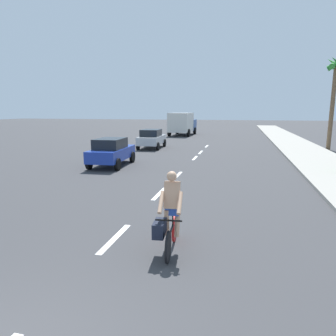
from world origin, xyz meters
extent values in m
plane|color=#38383A|center=(0.00, 20.00, 0.00)|extent=(160.00, 160.00, 0.00)
cube|color=#9E998E|center=(7.65, 22.00, 0.07)|extent=(3.60, 80.00, 0.14)
cube|color=white|center=(0.00, 4.33, 0.00)|extent=(0.16, 1.80, 0.01)
cube|color=white|center=(0.00, 8.53, 0.00)|extent=(0.16, 1.80, 0.01)
cube|color=white|center=(0.00, 11.87, 0.00)|extent=(0.16, 1.80, 0.01)
cube|color=white|center=(0.00, 17.49, 0.00)|extent=(0.16, 1.80, 0.01)
cube|color=white|center=(0.00, 20.35, 0.00)|extent=(0.16, 1.80, 0.01)
cube|color=white|center=(0.00, 24.38, 0.00)|extent=(0.16, 1.80, 0.01)
cylinder|color=black|center=(1.56, 3.50, 0.33)|extent=(0.11, 0.66, 0.66)
cylinder|color=red|center=(1.46, 4.54, 0.33)|extent=(0.11, 0.66, 0.66)
cube|color=black|center=(1.51, 4.02, 0.51)|extent=(0.12, 0.94, 0.04)
cylinder|color=black|center=(1.49, 4.23, 0.75)|extent=(0.03, 0.03, 0.48)
cube|color=black|center=(1.55, 3.58, 0.88)|extent=(0.56, 0.08, 0.03)
cube|color=tan|center=(1.50, 4.10, 1.28)|extent=(0.37, 0.34, 0.63)
sphere|color=tan|center=(1.51, 4.04, 1.71)|extent=(0.22, 0.22, 0.22)
cube|color=#2D51B7|center=(1.50, 4.15, 0.95)|extent=(0.34, 0.25, 0.28)
cube|color=black|center=(1.32, 3.71, 0.63)|extent=(0.29, 0.54, 0.32)
cylinder|color=tan|center=(1.62, 4.11, 0.63)|extent=(0.14, 0.32, 0.62)
cylinder|color=tan|center=(1.38, 4.09, 0.63)|extent=(0.13, 0.21, 0.63)
cylinder|color=tan|center=(1.72, 3.86, 1.18)|extent=(0.13, 0.49, 0.41)
cylinder|color=tan|center=(1.33, 3.82, 1.18)|extent=(0.13, 0.49, 0.41)
cube|color=#1E389E|center=(-4.19, 13.62, 0.69)|extent=(1.81, 3.90, 0.64)
cube|color=black|center=(-4.18, 13.43, 1.29)|extent=(1.52, 2.06, 0.56)
cylinder|color=black|center=(-5.06, 14.88, 0.32)|extent=(0.22, 0.65, 0.64)
cylinder|color=black|center=(-3.46, 14.96, 0.32)|extent=(0.22, 0.65, 0.64)
cylinder|color=black|center=(-4.92, 12.28, 0.32)|extent=(0.22, 0.65, 0.64)
cylinder|color=black|center=(-3.31, 12.37, 0.32)|extent=(0.22, 0.65, 0.64)
cube|color=#B7BABF|center=(-4.32, 21.97, 0.69)|extent=(1.81, 3.95, 0.64)
cube|color=black|center=(-4.31, 21.78, 1.29)|extent=(1.53, 2.08, 0.56)
cylinder|color=black|center=(-5.20, 23.25, 0.32)|extent=(0.21, 0.65, 0.64)
cylinder|color=black|center=(-3.57, 23.33, 0.32)|extent=(0.21, 0.65, 0.64)
cylinder|color=black|center=(-5.07, 20.62, 0.32)|extent=(0.21, 0.65, 0.64)
cylinder|color=black|center=(-3.45, 20.70, 0.32)|extent=(0.21, 0.65, 0.64)
cube|color=#23478C|center=(-4.32, 38.01, 1.20)|extent=(2.50, 2.44, 1.40)
cube|color=silver|center=(-4.44, 35.02, 1.65)|extent=(2.57, 4.26, 2.30)
cylinder|color=black|center=(-5.52, 37.93, 0.45)|extent=(0.32, 0.91, 0.90)
cylinder|color=black|center=(-3.13, 37.83, 0.45)|extent=(0.32, 0.91, 0.90)
cylinder|color=black|center=(-5.69, 34.03, 0.45)|extent=(0.32, 0.91, 0.90)
cylinder|color=black|center=(-3.29, 33.93, 0.45)|extent=(0.32, 0.91, 0.90)
cylinder|color=brown|center=(9.72, 24.18, 3.38)|extent=(0.32, 0.32, 6.77)
cone|color=#2D8433|center=(9.50, 24.31, 6.62)|extent=(0.98, 1.39, 1.12)
cone|color=#2D8433|center=(9.53, 24.02, 6.62)|extent=(1.27, 1.51, 1.33)
camera|label=1|loc=(2.92, -2.15, 3.10)|focal=32.30mm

